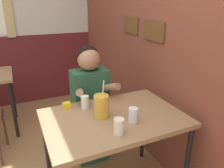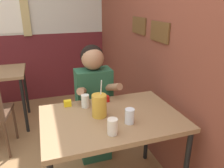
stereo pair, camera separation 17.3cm
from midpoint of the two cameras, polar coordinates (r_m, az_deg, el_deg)
The scene contains 9 objects.
brick_wall_right at distance 2.67m, azimuth 1.48°, elevation 15.73°, with size 0.08×4.55×2.70m.
main_table at distance 1.71m, azimuth -2.45°, elevation -10.61°, with size 1.05×0.72×0.76m.
person_seated at distance 2.16m, azimuth -7.96°, elevation -5.11°, with size 0.42×0.41×1.21m.
cocktail_pitcher at distance 1.64m, azimuth -5.83°, elevation -5.85°, with size 0.11×0.11×0.29m.
glass_near_pitcher at distance 1.58m, azimuth 2.38°, elevation -8.20°, with size 0.07×0.07×0.11m.
glass_center at distance 1.80m, azimuth -9.83°, elevation -4.77°, with size 0.07×0.07×0.11m.
glass_far_side at distance 1.44m, azimuth -1.70°, elevation -11.10°, with size 0.07×0.07×0.11m.
condiment_ketchup at distance 1.90m, azimuth -4.67°, elevation -4.05°, with size 0.06×0.04×0.05m.
condiment_mustard at distance 1.84m, azimuth -14.47°, elevation -5.48°, with size 0.06×0.04×0.05m.
Camera 1 is at (0.10, -1.08, 1.57)m, focal length 35.00 mm.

